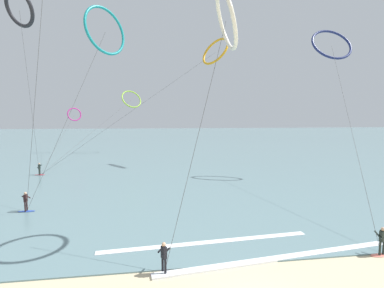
{
  "coord_description": "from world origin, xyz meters",
  "views": [
    {
      "loc": [
        -3.98,
        -9.55,
        7.96
      ],
      "look_at": [
        0.0,
        19.05,
        5.22
      ],
      "focal_mm": 25.46,
      "sensor_mm": 36.0,
      "label": 1
    }
  ],
  "objects_px": {
    "surfer_violet": "(164,260)",
    "kite_amber": "(215,51)",
    "surfer_cobalt": "(26,203)",
    "kite_lime": "(131,99)",
    "kite_charcoal": "(19,8)",
    "kite_teal": "(105,31)",
    "kite_magenta": "(74,114)",
    "kite_navy": "(332,44)",
    "surfer_coral": "(382,243)",
    "surfer_crimson": "(39,170)",
    "kite_ivory": "(226,19)"
  },
  "relations": [
    {
      "from": "surfer_cobalt",
      "to": "kite_lime",
      "type": "xyz_separation_m",
      "value": [
        5.74,
        40.11,
        11.46
      ]
    },
    {
      "from": "surfer_cobalt",
      "to": "kite_amber",
      "type": "xyz_separation_m",
      "value": [
        20.97,
        21.0,
        18.12
      ]
    },
    {
      "from": "surfer_coral",
      "to": "kite_navy",
      "type": "xyz_separation_m",
      "value": [
        10.28,
        20.48,
        16.89
      ]
    },
    {
      "from": "surfer_crimson",
      "to": "kite_navy",
      "type": "distance_m",
      "value": 43.02
    },
    {
      "from": "surfer_violet",
      "to": "kite_ivory",
      "type": "height_order",
      "value": "kite_ivory"
    },
    {
      "from": "surfer_violet",
      "to": "kite_magenta",
      "type": "xyz_separation_m",
      "value": [
        -18.43,
        52.1,
        8.05
      ]
    },
    {
      "from": "surfer_coral",
      "to": "kite_navy",
      "type": "bearing_deg",
      "value": -125.58
    },
    {
      "from": "kite_teal",
      "to": "kite_charcoal",
      "type": "xyz_separation_m",
      "value": [
        -10.62,
        6.2,
        3.98
      ]
    },
    {
      "from": "surfer_crimson",
      "to": "surfer_violet",
      "type": "bearing_deg",
      "value": -147.37
    },
    {
      "from": "kite_amber",
      "to": "kite_lime",
      "type": "relative_size",
      "value": 1.08
    },
    {
      "from": "surfer_coral",
      "to": "kite_magenta",
      "type": "xyz_separation_m",
      "value": [
        -31.02,
        51.93,
        8.05
      ]
    },
    {
      "from": "kite_navy",
      "to": "surfer_violet",
      "type": "bearing_deg",
      "value": -135.06
    },
    {
      "from": "kite_ivory",
      "to": "kite_amber",
      "type": "xyz_separation_m",
      "value": [
        5.7,
        28.31,
        4.96
      ]
    },
    {
      "from": "surfer_violet",
      "to": "kite_charcoal",
      "type": "height_order",
      "value": "kite_charcoal"
    },
    {
      "from": "kite_lime",
      "to": "surfer_coral",
      "type": "bearing_deg",
      "value": -99.49
    },
    {
      "from": "surfer_cobalt",
      "to": "kite_lime",
      "type": "relative_size",
      "value": 0.06
    },
    {
      "from": "surfer_violet",
      "to": "kite_lime",
      "type": "distance_m",
      "value": 52.49
    },
    {
      "from": "kite_teal",
      "to": "kite_amber",
      "type": "relative_size",
      "value": 0.67
    },
    {
      "from": "kite_amber",
      "to": "kite_navy",
      "type": "relative_size",
      "value": 1.29
    },
    {
      "from": "surfer_coral",
      "to": "kite_magenta",
      "type": "height_order",
      "value": "kite_magenta"
    },
    {
      "from": "surfer_coral",
      "to": "kite_amber",
      "type": "xyz_separation_m",
      "value": [
        -2.86,
        31.63,
        18.2
      ]
    },
    {
      "from": "surfer_coral",
      "to": "kite_ivory",
      "type": "bearing_deg",
      "value": -30.13
    },
    {
      "from": "kite_amber",
      "to": "kite_navy",
      "type": "xyz_separation_m",
      "value": [
        13.14,
        -11.15,
        -1.31
      ]
    },
    {
      "from": "kite_charcoal",
      "to": "kite_navy",
      "type": "distance_m",
      "value": 38.79
    },
    {
      "from": "kite_charcoal",
      "to": "kite_navy",
      "type": "bearing_deg",
      "value": -149.87
    },
    {
      "from": "surfer_violet",
      "to": "kite_teal",
      "type": "relative_size",
      "value": 0.09
    },
    {
      "from": "kite_navy",
      "to": "kite_magenta",
      "type": "bearing_deg",
      "value": 145.57
    },
    {
      "from": "surfer_crimson",
      "to": "kite_ivory",
      "type": "height_order",
      "value": "kite_ivory"
    },
    {
      "from": "kite_charcoal",
      "to": "kite_lime",
      "type": "bearing_deg",
      "value": -77.34
    },
    {
      "from": "kite_charcoal",
      "to": "kite_magenta",
      "type": "height_order",
      "value": "kite_charcoal"
    },
    {
      "from": "surfer_violet",
      "to": "kite_charcoal",
      "type": "bearing_deg",
      "value": 7.61
    },
    {
      "from": "surfer_cobalt",
      "to": "kite_charcoal",
      "type": "xyz_separation_m",
      "value": [
        -4.54,
        11.31,
        19.87
      ]
    },
    {
      "from": "kite_amber",
      "to": "kite_magenta",
      "type": "relative_size",
      "value": 1.07
    },
    {
      "from": "surfer_coral",
      "to": "kite_ivory",
      "type": "relative_size",
      "value": 0.11
    },
    {
      "from": "kite_teal",
      "to": "kite_lime",
      "type": "height_order",
      "value": "kite_teal"
    },
    {
      "from": "kite_teal",
      "to": "kite_lime",
      "type": "xyz_separation_m",
      "value": [
        -0.34,
        35.0,
        -4.43
      ]
    },
    {
      "from": "surfer_crimson",
      "to": "kite_ivory",
      "type": "bearing_deg",
      "value": -137.52
    },
    {
      "from": "kite_ivory",
      "to": "kite_charcoal",
      "type": "relative_size",
      "value": 0.7
    },
    {
      "from": "surfer_crimson",
      "to": "kite_ivory",
      "type": "xyz_separation_m",
      "value": [
        20.32,
        -23.04,
        13.17
      ]
    },
    {
      "from": "surfer_crimson",
      "to": "surfer_violet",
      "type": "distance_m",
      "value": 31.13
    },
    {
      "from": "surfer_coral",
      "to": "kite_lime",
      "type": "height_order",
      "value": "kite_lime"
    },
    {
      "from": "surfer_cobalt",
      "to": "kite_ivory",
      "type": "bearing_deg",
      "value": 68.46
    },
    {
      "from": "kite_ivory",
      "to": "kite_amber",
      "type": "relative_size",
      "value": 0.55
    },
    {
      "from": "surfer_violet",
      "to": "kite_amber",
      "type": "height_order",
      "value": "kite_amber"
    },
    {
      "from": "surfer_violet",
      "to": "kite_teal",
      "type": "distance_m",
      "value": 23.13
    },
    {
      "from": "kite_amber",
      "to": "kite_magenta",
      "type": "distance_m",
      "value": 36.17
    },
    {
      "from": "kite_charcoal",
      "to": "kite_navy",
      "type": "height_order",
      "value": "kite_charcoal"
    },
    {
      "from": "surfer_violet",
      "to": "kite_magenta",
      "type": "distance_m",
      "value": 55.84
    },
    {
      "from": "surfer_crimson",
      "to": "kite_teal",
      "type": "relative_size",
      "value": 0.09
    },
    {
      "from": "kite_navy",
      "to": "kite_magenta",
      "type": "xyz_separation_m",
      "value": [
        -41.29,
        31.45,
        -8.84
      ]
    }
  ]
}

